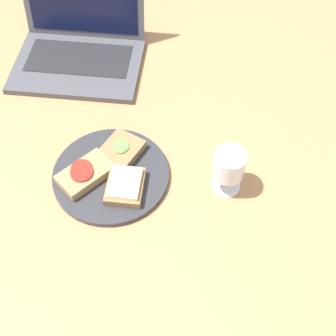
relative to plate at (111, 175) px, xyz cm
name	(u,v)px	position (x,y,z in cm)	size (l,w,h in cm)	color
wooden_table	(148,168)	(7.51, 4.44, -2.17)	(140.00, 140.00, 3.00)	#B27F51
plate	(111,175)	(0.00, 0.00, 0.00)	(25.83, 25.83, 1.35)	#333338
sandwich_with_cucumber	(120,152)	(1.27, 5.30, 1.81)	(11.40, 12.51, 2.59)	#937047
sandwich_with_tomato	(85,174)	(-5.27, -1.57, 1.91)	(12.97, 13.44, 2.74)	#A88456
sandwich_with_cheese	(125,185)	(3.94, -3.72, 2.00)	(7.77, 9.48, 2.85)	#937047
wine_glass	(229,166)	(25.45, 0.32, 6.60)	(6.80, 6.80, 11.00)	white
laptop	(79,46)	(-15.25, 38.15, 3.36)	(33.30, 27.54, 20.79)	#4C4C51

